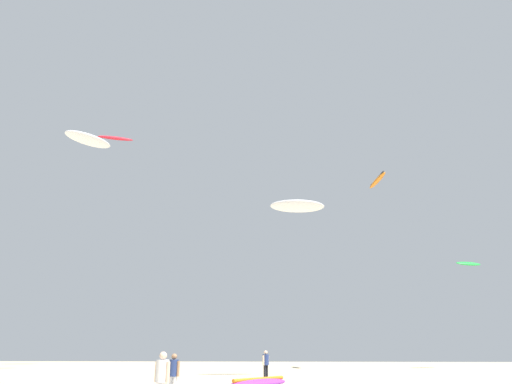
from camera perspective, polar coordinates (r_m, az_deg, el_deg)
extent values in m
cylinder|color=silver|center=(15.06, -11.54, -20.91)|extent=(0.39, 0.39, 0.63)
cylinder|color=beige|center=(15.22, -12.21, -20.94)|extent=(0.11, 0.11, 0.58)
cylinder|color=beige|center=(14.91, -10.87, -21.07)|extent=(0.11, 0.11, 0.58)
sphere|color=beige|center=(15.05, -11.43, -19.26)|extent=(0.23, 0.23, 0.23)
cylinder|color=navy|center=(18.99, -10.18, -20.68)|extent=(0.36, 0.36, 0.60)
cylinder|color=#936B4C|center=(18.86, -9.63, -20.79)|extent=(0.11, 0.11, 0.55)
cylinder|color=#936B4C|center=(19.12, -10.73, -20.70)|extent=(0.11, 0.11, 0.55)
sphere|color=#936B4C|center=(18.98, -10.10, -19.44)|extent=(0.22, 0.22, 0.22)
cylinder|color=black|center=(29.96, 1.35, -21.47)|extent=(0.16, 0.16, 0.83)
cylinder|color=black|center=(29.82, 1.10, -21.48)|extent=(0.16, 0.16, 0.83)
cylinder|color=navy|center=(29.87, 1.22, -20.08)|extent=(0.38, 0.38, 0.62)
cylinder|color=beige|center=(30.04, 1.51, -20.12)|extent=(0.11, 0.11, 0.57)
cylinder|color=beige|center=(29.70, 0.92, -20.14)|extent=(0.11, 0.11, 0.57)
sphere|color=beige|center=(29.86, 1.21, -19.26)|extent=(0.22, 0.22, 0.22)
ellipsoid|color=purple|center=(23.88, 0.37, -22.62)|extent=(3.25, 3.79, 0.41)
cylinder|color=orange|center=(23.87, 0.37, -22.20)|extent=(2.32, 2.97, 0.17)
ellipsoid|color=white|center=(45.94, -20.08, 6.13)|extent=(3.91, 4.23, 1.06)
ellipsoid|color=red|center=(58.58, -17.04, 6.40)|extent=(4.34, 2.50, 0.83)
ellipsoid|color=green|center=(50.17, 24.84, -8.07)|extent=(2.88, 1.65, 0.61)
ellipsoid|color=orange|center=(46.68, 14.81, 1.38)|extent=(1.65, 4.29, 1.07)
cylinder|color=#2D2D33|center=(46.75, 14.79, 1.60)|extent=(0.64, 3.84, 0.18)
ellipsoid|color=white|center=(33.55, 5.15, -1.75)|extent=(4.05, 1.54, 1.00)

